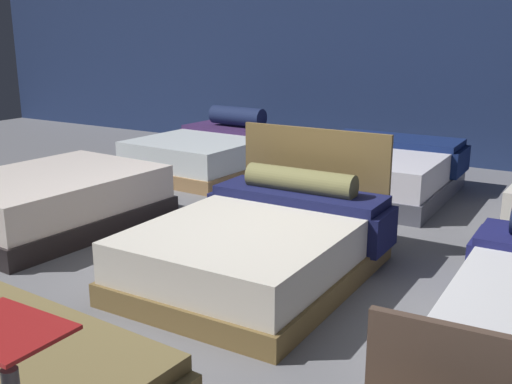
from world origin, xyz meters
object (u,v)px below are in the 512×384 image
at_px(bed_3, 52,201).
at_px(bed_7, 378,172).
at_px(bed_4, 262,243).
at_px(bed_6, 212,152).

height_order(bed_3, bed_7, bed_7).
bearing_deg(bed_3, bed_7, 54.37).
relative_size(bed_4, bed_7, 1.03).
xyz_separation_m(bed_6, bed_7, (2.33, 0.04, 0.01)).
bearing_deg(bed_6, bed_3, -85.64).
bearing_deg(bed_3, bed_4, 3.54).
bearing_deg(bed_4, bed_3, 179.75).
distance_m(bed_6, bed_7, 2.33).
xyz_separation_m(bed_3, bed_6, (-0.08, 2.74, 0.00)).
height_order(bed_6, bed_7, bed_6).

